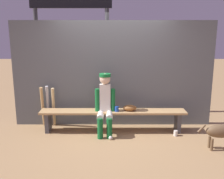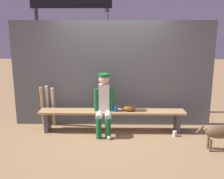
{
  "view_description": "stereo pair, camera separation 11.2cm",
  "coord_description": "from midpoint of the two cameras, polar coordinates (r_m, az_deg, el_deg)",
  "views": [
    {
      "loc": [
        -0.02,
        -5.08,
        2.04
      ],
      "look_at": [
        0.0,
        0.0,
        0.9
      ],
      "focal_mm": 41.04,
      "sensor_mm": 36.0,
      "label": 1
    },
    {
      "loc": [
        0.09,
        -5.08,
        2.04
      ],
      "look_at": [
        0.0,
        0.0,
        0.9
      ],
      "focal_mm": 41.04,
      "sensor_mm": 36.0,
      "label": 2
    }
  ],
  "objects": [
    {
      "name": "chainlink_fence",
      "position": [
        5.57,
        -0.59,
        3.36
      ],
      "size": [
        4.35,
        0.03,
        2.29
      ],
      "primitive_type": "cube",
      "color": "#595E63",
      "rests_on": "ground_plane"
    },
    {
      "name": "dog",
      "position": [
        4.95,
        22.87,
        -8.56
      ],
      "size": [
        0.84,
        0.2,
        0.49
      ],
      "color": "brown",
      "rests_on": "ground_plane"
    },
    {
      "name": "player_seated",
      "position": [
        5.17,
        -2.41,
        -2.83
      ],
      "size": [
        0.41,
        0.55,
        1.23
      ],
      "color": "silver",
      "rests_on": "ground_plane"
    },
    {
      "name": "dugout_bench",
      "position": [
        5.35,
        -0.6,
        -5.64
      ],
      "size": [
        3.02,
        0.36,
        0.45
      ],
      "color": "tan",
      "rests_on": "ground_plane"
    },
    {
      "name": "baseball_glove",
      "position": [
        5.32,
        3.16,
        -4.1
      ],
      "size": [
        0.28,
        0.2,
        0.12
      ],
      "primitive_type": "ellipsoid",
      "color": "brown",
      "rests_on": "dugout_bench"
    },
    {
      "name": "baseball",
      "position": [
        5.06,
        -1.17,
        -10.72
      ],
      "size": [
        0.07,
        0.07,
        0.07
      ],
      "primitive_type": "sphere",
      "color": "white",
      "rests_on": "ground_plane"
    },
    {
      "name": "scoreboard",
      "position": [
        6.41,
        -9.38,
        17.99
      ],
      "size": [
        2.21,
        0.27,
        3.78
      ],
      "color": "#3F3F42",
      "rests_on": "ground_plane"
    },
    {
      "name": "cup_on_bench",
      "position": [
        5.25,
        0.25,
        -4.35
      ],
      "size": [
        0.08,
        0.08,
        0.11
      ],
      "primitive_type": "cylinder",
      "color": "#1E47AD",
      "rests_on": "dugout_bench"
    },
    {
      "name": "bat_wood_natural",
      "position": [
        5.76,
        -13.64,
        -3.84
      ],
      "size": [
        0.11,
        0.24,
        0.89
      ],
      "primitive_type": "cylinder",
      "rotation": [
        0.19,
        0.0,
        0.21
      ],
      "color": "tan",
      "rests_on": "ground_plane"
    },
    {
      "name": "cup_on_ground",
      "position": [
        5.36,
        13.19,
        -9.44
      ],
      "size": [
        0.08,
        0.08,
        0.11
      ],
      "primitive_type": "cylinder",
      "color": "silver",
      "rests_on": "ground_plane"
    },
    {
      "name": "ground_plane",
      "position": [
        5.48,
        -0.59,
        -9.25
      ],
      "size": [
        30.0,
        30.0,
        0.0
      ],
      "primitive_type": "plane",
      "color": "#9E7A51"
    },
    {
      "name": "bat_aluminum_silver",
      "position": [
        5.82,
        -14.8,
        -3.53
      ],
      "size": [
        0.1,
        0.25,
        0.93
      ],
      "primitive_type": "cylinder",
      "rotation": [
        0.19,
        0.0,
        0.16
      ],
      "color": "#B7B7BC",
      "rests_on": "ground_plane"
    },
    {
      "name": "bat_wood_tan",
      "position": [
        5.84,
        -15.91,
        -3.68
      ],
      "size": [
        0.08,
        0.21,
        0.9
      ],
      "primitive_type": "cylinder",
      "rotation": [
        0.16,
        0.0,
        0.08
      ],
      "color": "tan",
      "rests_on": "ground_plane"
    }
  ]
}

